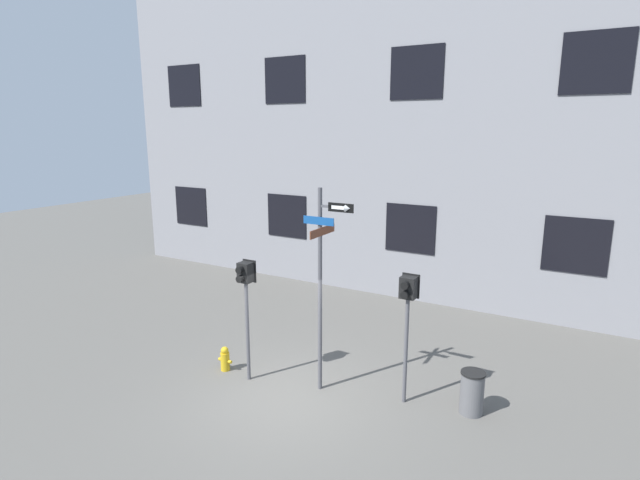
{
  "coord_description": "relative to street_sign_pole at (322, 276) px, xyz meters",
  "views": [
    {
      "loc": [
        5.37,
        -7.87,
        5.58
      ],
      "look_at": [
        0.38,
        0.78,
        3.34
      ],
      "focal_mm": 28.0,
      "sensor_mm": 36.0,
      "label": 1
    }
  ],
  "objects": [
    {
      "name": "building_facade",
      "position": [
        -0.44,
        6.85,
        4.64
      ],
      "size": [
        24.0,
        0.63,
        14.47
      ],
      "color": "gray",
      "rests_on": "ground_plane"
    },
    {
      "name": "pedestrian_signal_left",
      "position": [
        -1.67,
        -0.45,
        -0.42
      ],
      "size": [
        0.35,
        0.4,
        2.78
      ],
      "color": "#4C4C51",
      "rests_on": "ground_plane"
    },
    {
      "name": "trash_bin",
      "position": [
        3.05,
        0.68,
        -2.14
      ],
      "size": [
        0.49,
        0.49,
        0.89
      ],
      "color": "#59595B",
      "rests_on": "ground_plane"
    },
    {
      "name": "fire_hydrant",
      "position": [
        -2.42,
        -0.37,
        -2.31
      ],
      "size": [
        0.37,
        0.21,
        0.59
      ],
      "color": "gold",
      "rests_on": "ground_plane"
    },
    {
      "name": "ground_plane",
      "position": [
        -0.44,
        -0.77,
        -2.59
      ],
      "size": [
        60.0,
        60.0,
        0.0
      ],
      "primitive_type": "plane",
      "color": "#595651"
    },
    {
      "name": "street_sign_pole",
      "position": [
        0.0,
        0.0,
        0.0
      ],
      "size": [
        1.11,
        0.98,
        4.42
      ],
      "color": "#4C4C51",
      "rests_on": "ground_plane"
    },
    {
      "name": "pedestrian_signal_right",
      "position": [
        1.73,
        0.4,
        -0.42
      ],
      "size": [
        0.37,
        0.4,
        2.75
      ],
      "color": "#4C4C51",
      "rests_on": "ground_plane"
    }
  ]
}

